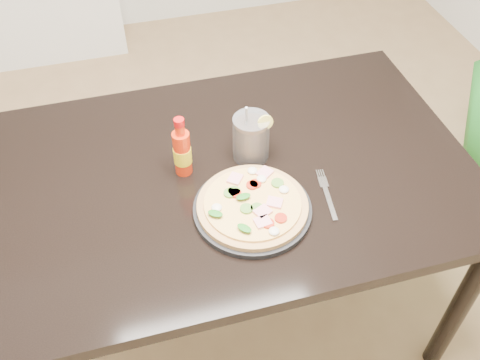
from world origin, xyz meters
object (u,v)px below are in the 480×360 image
object	(u,v)px
plate	(252,209)
hot_sauce_bottle	(182,152)
fork	(326,193)
dining_table	(229,190)
cola_cup	(251,139)
pizza	(253,204)

from	to	relation	value
plate	hot_sauce_bottle	size ratio (longest dim) A/B	1.65
plate	hot_sauce_bottle	xyz separation A→B (m)	(-0.14, 0.20, 0.07)
plate	fork	size ratio (longest dim) A/B	1.67
dining_table	hot_sauce_bottle	xyz separation A→B (m)	(-0.12, 0.03, 0.16)
dining_table	plate	distance (m)	0.19
dining_table	plate	xyz separation A→B (m)	(0.02, -0.17, 0.09)
hot_sauce_bottle	cola_cup	bearing A→B (deg)	3.47
hot_sauce_bottle	fork	distance (m)	0.41
hot_sauce_bottle	pizza	bearing A→B (deg)	-53.35
cola_cup	fork	world-z (taller)	cola_cup
hot_sauce_bottle	cola_cup	world-z (taller)	cola_cup
hot_sauce_bottle	cola_cup	xyz separation A→B (m)	(0.20, 0.01, -0.01)
dining_table	pizza	distance (m)	0.20
dining_table	hot_sauce_bottle	distance (m)	0.20
pizza	fork	world-z (taller)	pizza
hot_sauce_bottle	cola_cup	size ratio (longest dim) A/B	0.98
dining_table	plate	world-z (taller)	plate
dining_table	fork	xyz separation A→B (m)	(0.24, -0.16, 0.09)
plate	hot_sauce_bottle	bearing A→B (deg)	126.36
dining_table	hot_sauce_bottle	world-z (taller)	hot_sauce_bottle
hot_sauce_bottle	fork	xyz separation A→B (m)	(0.36, -0.19, -0.07)
dining_table	pizza	world-z (taller)	pizza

